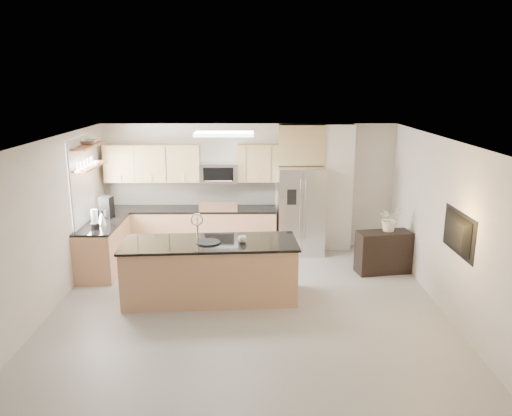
{
  "coord_description": "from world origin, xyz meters",
  "views": [
    {
      "loc": [
        0.08,
        -6.91,
        3.43
      ],
      "look_at": [
        0.14,
        1.3,
        1.34
      ],
      "focal_mm": 35.0,
      "sensor_mm": 36.0,
      "label": 1
    }
  ],
  "objects_px": {
    "range": "(220,229)",
    "island": "(210,270)",
    "refrigerator": "(301,210)",
    "microwave": "(219,173)",
    "coffee_maker": "(107,207)",
    "platter": "(208,242)",
    "flower_vase": "(390,213)",
    "bowl": "(88,141)",
    "television": "(453,233)",
    "credenza": "(383,252)",
    "cup": "(242,239)",
    "kettle": "(102,219)",
    "blender": "(95,221)"
  },
  "relations": [
    {
      "from": "flower_vase",
      "to": "island",
      "type": "bearing_deg",
      "value": -159.54
    },
    {
      "from": "refrigerator",
      "to": "island",
      "type": "bearing_deg",
      "value": -126.34
    },
    {
      "from": "flower_vase",
      "to": "microwave",
      "type": "bearing_deg",
      "value": 158.52
    },
    {
      "from": "range",
      "to": "microwave",
      "type": "bearing_deg",
      "value": 90.0
    },
    {
      "from": "credenza",
      "to": "television",
      "type": "distance_m",
      "value": 2.2
    },
    {
      "from": "island",
      "to": "coffee_maker",
      "type": "height_order",
      "value": "island"
    },
    {
      "from": "microwave",
      "to": "island",
      "type": "bearing_deg",
      "value": -90.13
    },
    {
      "from": "kettle",
      "to": "television",
      "type": "bearing_deg",
      "value": -19.13
    },
    {
      "from": "refrigerator",
      "to": "blender",
      "type": "height_order",
      "value": "refrigerator"
    },
    {
      "from": "credenza",
      "to": "blender",
      "type": "height_order",
      "value": "blender"
    },
    {
      "from": "microwave",
      "to": "platter",
      "type": "relative_size",
      "value": 2.03
    },
    {
      "from": "coffee_maker",
      "to": "television",
      "type": "distance_m",
      "value": 6.14
    },
    {
      "from": "microwave",
      "to": "island",
      "type": "height_order",
      "value": "microwave"
    },
    {
      "from": "blender",
      "to": "platter",
      "type": "bearing_deg",
      "value": -23.93
    },
    {
      "from": "platter",
      "to": "coffee_maker",
      "type": "distance_m",
      "value": 2.7
    },
    {
      "from": "microwave",
      "to": "television",
      "type": "height_order",
      "value": "microwave"
    },
    {
      "from": "flower_vase",
      "to": "television",
      "type": "height_order",
      "value": "television"
    },
    {
      "from": "refrigerator",
      "to": "bowl",
      "type": "xyz_separation_m",
      "value": [
        -3.91,
        -0.85,
        1.5
      ]
    },
    {
      "from": "platter",
      "to": "flower_vase",
      "type": "height_order",
      "value": "flower_vase"
    },
    {
      "from": "bowl",
      "to": "television",
      "type": "distance_m",
      "value": 6.26
    },
    {
      "from": "cup",
      "to": "bowl",
      "type": "relative_size",
      "value": 0.33
    },
    {
      "from": "platter",
      "to": "kettle",
      "type": "xyz_separation_m",
      "value": [
        -2.01,
        1.16,
        0.07
      ]
    },
    {
      "from": "blender",
      "to": "bowl",
      "type": "bearing_deg",
      "value": 107.59
    },
    {
      "from": "microwave",
      "to": "refrigerator",
      "type": "height_order",
      "value": "microwave"
    },
    {
      "from": "refrigerator",
      "to": "cup",
      "type": "bearing_deg",
      "value": -116.44
    },
    {
      "from": "island",
      "to": "credenza",
      "type": "distance_m",
      "value": 3.28
    },
    {
      "from": "platter",
      "to": "bowl",
      "type": "distance_m",
      "value": 3.02
    },
    {
      "from": "island",
      "to": "blender",
      "type": "xyz_separation_m",
      "value": [
        -2.07,
        0.86,
        0.59
      ]
    },
    {
      "from": "island",
      "to": "bowl",
      "type": "bearing_deg",
      "value": 144.3
    },
    {
      "from": "credenza",
      "to": "cup",
      "type": "distance_m",
      "value": 2.87
    },
    {
      "from": "platter",
      "to": "coffee_maker",
      "type": "bearing_deg",
      "value": 140.28
    },
    {
      "from": "refrigerator",
      "to": "island",
      "type": "height_order",
      "value": "refrigerator"
    },
    {
      "from": "platter",
      "to": "refrigerator",
      "type": "bearing_deg",
      "value": 54.06
    },
    {
      "from": "island",
      "to": "kettle",
      "type": "distance_m",
      "value": 2.37
    },
    {
      "from": "refrigerator",
      "to": "credenza",
      "type": "distance_m",
      "value": 1.89
    },
    {
      "from": "cup",
      "to": "flower_vase",
      "type": "bearing_deg",
      "value": 24.62
    },
    {
      "from": "microwave",
      "to": "island",
      "type": "distance_m",
      "value": 2.69
    },
    {
      "from": "range",
      "to": "credenza",
      "type": "bearing_deg",
      "value": -21.13
    },
    {
      "from": "refrigerator",
      "to": "kettle",
      "type": "distance_m",
      "value": 3.86
    },
    {
      "from": "credenza",
      "to": "platter",
      "type": "distance_m",
      "value": 3.36
    },
    {
      "from": "island",
      "to": "platter",
      "type": "bearing_deg",
      "value": -106.9
    },
    {
      "from": "range",
      "to": "cup",
      "type": "xyz_separation_m",
      "value": [
        0.52,
        -2.34,
        0.54
      ]
    },
    {
      "from": "refrigerator",
      "to": "platter",
      "type": "height_order",
      "value": "refrigerator"
    },
    {
      "from": "refrigerator",
      "to": "island",
      "type": "distance_m",
      "value": 2.84
    },
    {
      "from": "cup",
      "to": "blender",
      "type": "relative_size",
      "value": 0.38
    },
    {
      "from": "coffee_maker",
      "to": "television",
      "type": "bearing_deg",
      "value": -23.92
    },
    {
      "from": "flower_vase",
      "to": "television",
      "type": "xyz_separation_m",
      "value": [
        0.34,
        -2.0,
        0.23
      ]
    },
    {
      "from": "platter",
      "to": "bowl",
      "type": "bearing_deg",
      "value": 146.73
    },
    {
      "from": "range",
      "to": "island",
      "type": "xyz_separation_m",
      "value": [
        -0.01,
        -2.31,
        0.01
      ]
    },
    {
      "from": "range",
      "to": "blender",
      "type": "bearing_deg",
      "value": -145.1
    }
  ]
}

